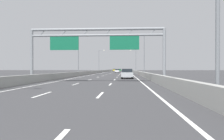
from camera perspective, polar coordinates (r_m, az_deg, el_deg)
The scene contains 50 objects.
ground_plane at distance 100.69m, azimuth 1.61°, elevation -0.55°, with size 260.00×260.00×0.00m, color #38383A.
lane_dash_left_1 at distance 14.17m, azimuth -17.80°, elevation -6.15°, with size 0.16×3.00×0.01m, color white.
lane_dash_left_2 at distance 22.76m, azimuth -9.52°, elevation -3.68°, with size 0.16×3.00×0.01m, color white.
lane_dash_left_3 at distance 31.58m, azimuth -5.84°, elevation -2.55°, with size 0.16×3.00×0.01m, color white.
lane_dash_left_4 at distance 40.48m, azimuth -3.77°, elevation -1.91°, with size 0.16×3.00×0.01m, color white.
lane_dash_left_5 at distance 49.41m, azimuth -2.45°, elevation -1.49°, with size 0.16×3.00×0.01m, color white.
lane_dash_left_6 at distance 58.37m, azimuth -1.53°, elevation -1.21°, with size 0.16×3.00×0.01m, color white.
lane_dash_left_7 at distance 67.33m, azimuth -0.86°, elevation -1.00°, with size 0.16×3.00×0.01m, color white.
lane_dash_left_8 at distance 76.31m, azimuth -0.35°, elevation -0.84°, with size 0.16×3.00×0.01m, color white.
lane_dash_left_9 at distance 85.29m, azimuth 0.06°, elevation -0.71°, with size 0.16×3.00×0.01m, color white.
lane_dash_left_10 at distance 94.27m, azimuth 0.39°, elevation -0.61°, with size 0.16×3.00×0.01m, color white.
lane_dash_left_11 at distance 103.26m, azimuth 0.66°, elevation -0.52°, with size 0.16×3.00×0.01m, color white.
lane_dash_left_12 at distance 112.25m, azimuth 0.89°, elevation -0.45°, with size 0.16×3.00×0.01m, color white.
lane_dash_left_13 at distance 121.24m, azimuth 1.08°, elevation -0.39°, with size 0.16×3.00×0.01m, color white.
lane_dash_left_14 at distance 130.23m, azimuth 1.25°, elevation -0.34°, with size 0.16×3.00×0.01m, color white.
lane_dash_left_15 at distance 139.22m, azimuth 1.39°, elevation -0.29°, with size 0.16×3.00×0.01m, color white.
lane_dash_left_16 at distance 148.22m, azimuth 1.52°, elevation -0.25°, with size 0.16×3.00×0.01m, color white.
lane_dash_left_17 at distance 157.21m, azimuth 1.63°, elevation -0.22°, with size 0.16×3.00×0.01m, color white.
lane_dash_right_1 at distance 13.30m, azimuth -3.09°, elevation -6.56°, with size 0.16×3.00×0.01m, color white.
lane_dash_right_2 at distance 22.23m, azimuth -0.42°, elevation -3.77°, with size 0.16×3.00×0.01m, color white.
lane_dash_right_3 at distance 31.20m, azimuth 0.71°, elevation -2.58°, with size 0.16×3.00×0.01m, color white.
lane_dash_right_4 at distance 40.18m, azimuth 1.33°, elevation -1.92°, with size 0.16×3.00×0.01m, color white.
lane_dash_right_5 at distance 49.17m, azimuth 1.73°, elevation -1.50°, with size 0.16×3.00×0.01m, color white.
lane_dash_right_6 at distance 58.16m, azimuth 2.00°, elevation -1.21°, with size 0.16×3.00×0.01m, color white.
lane_dash_right_7 at distance 67.16m, azimuth 2.20°, elevation -1.00°, with size 0.16×3.00×0.01m, color white.
lane_dash_right_8 at distance 76.15m, azimuth 2.36°, elevation -0.84°, with size 0.16×3.00×0.01m, color white.
lane_dash_right_9 at distance 85.15m, azimuth 2.48°, elevation -0.71°, with size 0.16×3.00×0.01m, color white.
lane_dash_right_10 at distance 94.14m, azimuth 2.58°, elevation -0.61°, with size 0.16×3.00×0.01m, color white.
lane_dash_right_11 at distance 103.14m, azimuth 2.66°, elevation -0.52°, with size 0.16×3.00×0.01m, color white.
lane_dash_right_12 at distance 112.14m, azimuth 2.72°, elevation -0.45°, with size 0.16×3.00×0.01m, color white.
lane_dash_right_13 at distance 121.14m, azimuth 2.78°, elevation -0.39°, with size 0.16×3.00×0.01m, color white.
lane_dash_right_14 at distance 130.14m, azimuth 2.83°, elevation -0.34°, with size 0.16×3.00×0.01m, color white.
lane_dash_right_15 at distance 139.14m, azimuth 2.87°, elevation -0.29°, with size 0.16×3.00×0.01m, color white.
lane_dash_right_16 at distance 148.14m, azimuth 2.91°, elevation -0.25°, with size 0.16×3.00×0.01m, color white.
lane_dash_right_17 at distance 157.13m, azimuth 2.95°, elevation -0.22°, with size 0.16×3.00×0.01m, color white.
edge_line_left at distance 89.05m, azimuth -2.02°, elevation -0.67°, with size 0.16×176.00×0.01m, color white.
edge_line_right at distance 88.65m, azimuth 4.75°, elevation -0.67°, with size 0.16×176.00×0.01m, color white.
barrier_left at distance 111.10m, azimuth -1.78°, elevation -0.22°, with size 0.45×220.00×0.95m.
barrier_right at distance 110.68m, azimuth 5.35°, elevation -0.22°, with size 0.45×220.00×0.95m.
sign_gantry at distance 25.49m, azimuth -4.21°, elevation 7.56°, with size 15.91×0.36×6.36m.
streetlamp_left_mid at distance 51.59m, azimuth -8.60°, elevation 4.57°, with size 2.58×0.28×9.50m.
streetlamp_right_mid at distance 50.62m, azimuth 8.22°, elevation 4.65°, with size 2.58×0.28×9.50m.
streetlamp_left_far at distance 90.77m, azimuth -3.33°, elevation 2.76°, with size 2.58×0.28×9.50m.
streetlamp_right_far at distance 90.23m, azimuth 6.14°, elevation 2.77°, with size 2.58×0.28×9.50m.
red_car at distance 54.05m, azimuth 3.63°, elevation -0.53°, with size 1.86×4.65×1.45m.
yellow_car at distance 139.71m, azimuth 0.61°, elevation 0.01°, with size 1.87×4.11×1.46m.
silver_car at distance 35.06m, azimuth 3.97°, elevation -0.94°, with size 1.83×4.61×1.58m.
green_car at distance 137.18m, azimuth 2.05°, elevation 0.00°, with size 1.82×4.52×1.44m.
white_car at distance 88.13m, azimuth 1.34°, elevation -0.19°, with size 1.75×4.28×1.49m.
blue_car at distance 96.89m, azimuth 3.55°, elevation -0.15°, with size 1.75×4.43×1.47m.
Camera 1 is at (3.32, -0.62, 1.61)m, focal length 34.72 mm.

